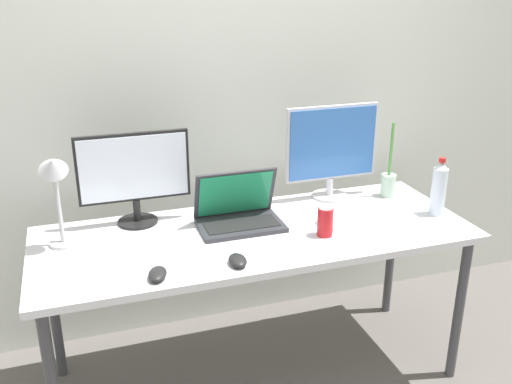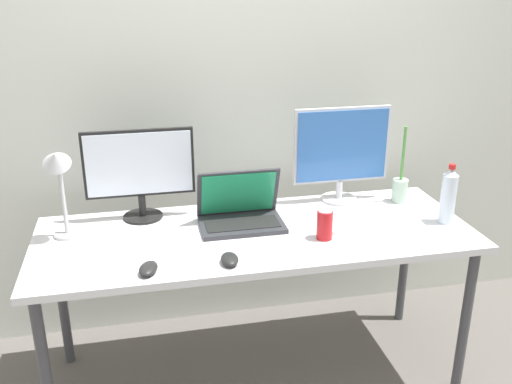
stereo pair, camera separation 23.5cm
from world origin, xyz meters
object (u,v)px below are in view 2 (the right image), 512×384
(keyboard_main, at_px, (371,225))
(desk_lamp, at_px, (59,176))
(laptop_silver, at_px, (240,212))
(mouse_by_keyboard, at_px, (148,268))
(water_bottle, at_px, (448,196))
(soda_can_near_keyboard, at_px, (325,225))
(monitor_center, at_px, (342,150))
(monitor_left, at_px, (140,169))
(work_desk, at_px, (256,244))
(bamboo_vase, at_px, (400,188))
(mouse_by_laptop, at_px, (230,259))

(keyboard_main, xyz_separation_m, desk_lamp, (-1.27, 0.15, 0.27))
(laptop_silver, bearing_deg, mouse_by_keyboard, -139.26)
(water_bottle, relative_size, soda_can_near_keyboard, 2.13)
(monitor_center, relative_size, keyboard_main, 1.05)
(monitor_left, bearing_deg, water_bottle, -14.30)
(desk_lamp, bearing_deg, work_desk, -6.08)
(laptop_silver, relative_size, keyboard_main, 0.82)
(work_desk, bearing_deg, water_bottle, -5.60)
(laptop_silver, bearing_deg, monitor_center, 18.71)
(mouse_by_keyboard, relative_size, water_bottle, 0.41)
(water_bottle, height_order, soda_can_near_keyboard, water_bottle)
(soda_can_near_keyboard, bearing_deg, desk_lamp, 168.65)
(water_bottle, height_order, desk_lamp, desk_lamp)
(mouse_by_keyboard, xyz_separation_m, desk_lamp, (-0.32, 0.35, 0.26))
(monitor_center, relative_size, soda_can_near_keyboard, 3.65)
(monitor_center, relative_size, laptop_silver, 1.28)
(keyboard_main, height_order, bamboo_vase, bamboo_vase)
(keyboard_main, bearing_deg, bamboo_vase, 48.25)
(monitor_left, relative_size, keyboard_main, 1.08)
(keyboard_main, relative_size, bamboo_vase, 1.19)
(monitor_center, relative_size, water_bottle, 1.71)
(keyboard_main, relative_size, water_bottle, 1.63)
(soda_can_near_keyboard, distance_m, bamboo_vase, 0.58)
(mouse_by_laptop, bearing_deg, monitor_center, 42.55)
(soda_can_near_keyboard, bearing_deg, laptop_silver, 145.16)
(bamboo_vase, bearing_deg, keyboard_main, -134.49)
(monitor_center, height_order, bamboo_vase, monitor_center)
(monitor_center, bearing_deg, desk_lamp, -171.63)
(monitor_center, bearing_deg, work_desk, -150.36)
(laptop_silver, height_order, soda_can_near_keyboard, laptop_silver)
(laptop_silver, xyz_separation_m, water_bottle, (0.89, -0.17, 0.07))
(water_bottle, bearing_deg, monitor_center, 136.60)
(monitor_left, xyz_separation_m, desk_lamp, (-0.31, -0.17, 0.05))
(monitor_left, distance_m, soda_can_near_keyboard, 0.83)
(monitor_center, bearing_deg, bamboo_vase, -15.33)
(mouse_by_keyboard, height_order, water_bottle, water_bottle)
(water_bottle, distance_m, desk_lamp, 1.63)
(monitor_left, bearing_deg, keyboard_main, -18.10)
(laptop_silver, height_order, keyboard_main, laptop_silver)
(water_bottle, relative_size, desk_lamp, 0.65)
(bamboo_vase, distance_m, desk_lamp, 1.54)
(monitor_left, distance_m, keyboard_main, 1.03)
(laptop_silver, distance_m, water_bottle, 0.91)
(monitor_left, distance_m, desk_lamp, 0.36)
(work_desk, bearing_deg, keyboard_main, -7.37)
(work_desk, height_order, keyboard_main, keyboard_main)
(mouse_by_keyboard, bearing_deg, monitor_center, 46.05)
(water_bottle, distance_m, bamboo_vase, 0.29)
(work_desk, xyz_separation_m, soda_can_near_keyboard, (0.26, -0.13, 0.12))
(soda_can_near_keyboard, height_order, bamboo_vase, bamboo_vase)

